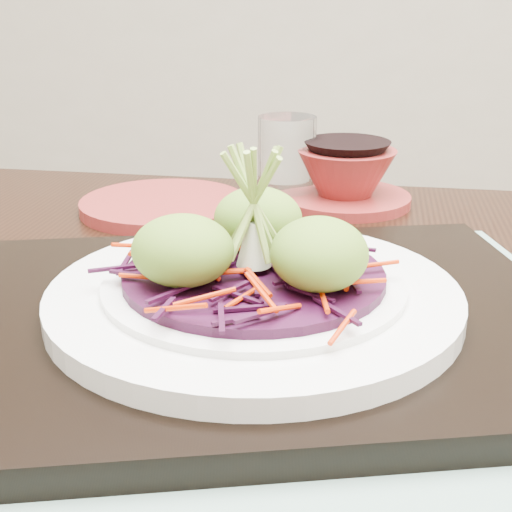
# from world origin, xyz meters

# --- Properties ---
(dining_table) EXTENTS (1.31, 0.94, 0.77)m
(dining_table) POSITION_xyz_m (-0.04, -0.08, 0.67)
(dining_table) COLOR black
(dining_table) RESTS_ON ground
(placemat) EXTENTS (0.58, 0.49, 0.00)m
(placemat) POSITION_xyz_m (-0.07, -0.11, 0.77)
(placemat) COLOR gray
(placemat) RESTS_ON dining_table
(serving_tray) EXTENTS (0.50, 0.41, 0.02)m
(serving_tray) POSITION_xyz_m (-0.07, -0.11, 0.79)
(serving_tray) COLOR black
(serving_tray) RESTS_ON placemat
(white_plate) EXTENTS (0.29, 0.29, 0.02)m
(white_plate) POSITION_xyz_m (-0.07, -0.11, 0.81)
(white_plate) COLOR white
(white_plate) RESTS_ON serving_tray
(cabbage_bed) EXTENTS (0.18, 0.18, 0.01)m
(cabbage_bed) POSITION_xyz_m (-0.07, -0.11, 0.82)
(cabbage_bed) COLOR #340A25
(cabbage_bed) RESTS_ON white_plate
(carrot_julienne) EXTENTS (0.22, 0.22, 0.01)m
(carrot_julienne) POSITION_xyz_m (-0.07, -0.11, 0.83)
(carrot_julienne) COLOR red
(carrot_julienne) RESTS_ON cabbage_bed
(guacamole_scoops) EXTENTS (0.16, 0.14, 0.05)m
(guacamole_scoops) POSITION_xyz_m (-0.07, -0.11, 0.85)
(guacamole_scoops) COLOR olive
(guacamole_scoops) RESTS_ON cabbage_bed
(scallion_garnish) EXTENTS (0.07, 0.07, 0.10)m
(scallion_garnish) POSITION_xyz_m (-0.07, -0.11, 0.87)
(scallion_garnish) COLOR #8AAD45
(scallion_garnish) RESTS_ON cabbage_bed
(terracotta_side_plate) EXTENTS (0.21, 0.21, 0.01)m
(terracotta_side_plate) POSITION_xyz_m (-0.20, 0.19, 0.78)
(terracotta_side_plate) COLOR maroon
(terracotta_side_plate) RESTS_ON dining_table
(water_glass) EXTENTS (0.08, 0.08, 0.10)m
(water_glass) POSITION_xyz_m (-0.06, 0.26, 0.82)
(water_glass) COLOR white
(water_glass) RESTS_ON dining_table
(terracotta_bowl_set) EXTENTS (0.19, 0.19, 0.06)m
(terracotta_bowl_set) POSITION_xyz_m (0.01, 0.24, 0.80)
(terracotta_bowl_set) COLOR maroon
(terracotta_bowl_set) RESTS_ON dining_table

